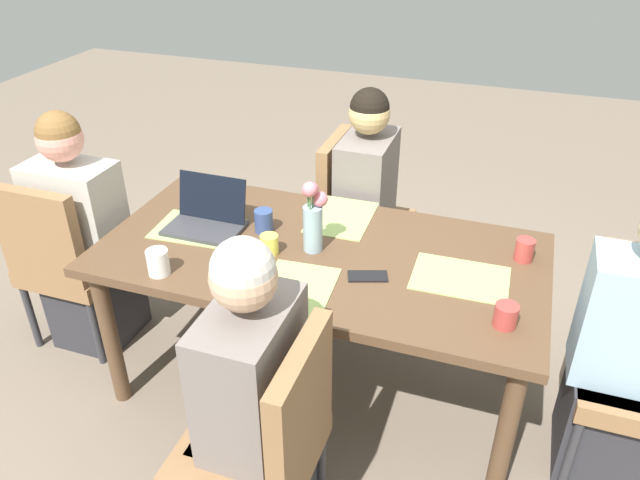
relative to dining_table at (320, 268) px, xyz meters
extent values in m
plane|color=#756656|center=(0.00, 0.00, -0.65)|extent=(10.00, 10.00, 0.00)
cube|color=brown|center=(0.00, 0.00, 0.06)|extent=(1.80, 0.91, 0.04)
cylinder|color=brown|center=(-0.82, -0.37, -0.30)|extent=(0.07, 0.07, 0.69)
cylinder|color=brown|center=(0.82, -0.37, -0.30)|extent=(0.07, 0.07, 0.69)
cylinder|color=brown|center=(-0.82, 0.37, -0.30)|extent=(0.07, 0.07, 0.69)
cylinder|color=brown|center=(0.82, 0.37, -0.30)|extent=(0.07, 0.07, 0.69)
cube|color=olive|center=(1.24, 0.02, -0.24)|extent=(0.44, 0.44, 0.08)
cube|color=olive|center=(1.24, 0.21, 0.02)|extent=(0.42, 0.06, 0.45)
cylinder|color=#333338|center=(1.43, -0.17, -0.47)|extent=(0.04, 0.04, 0.37)
cylinder|color=#333338|center=(1.05, -0.17, -0.47)|extent=(0.04, 0.04, 0.37)
cylinder|color=#333338|center=(1.43, 0.21, -0.47)|extent=(0.04, 0.04, 0.37)
cylinder|color=#333338|center=(1.05, 0.21, -0.47)|extent=(0.04, 0.04, 0.37)
cube|color=#2D2D33|center=(1.18, 0.02, -0.43)|extent=(0.34, 0.36, 0.45)
cube|color=#B7B2A8|center=(1.18, 0.02, 0.05)|extent=(0.40, 0.24, 0.50)
sphere|color=#DF9482|center=(1.18, 0.02, 0.42)|extent=(0.20, 0.20, 0.20)
sphere|color=brown|center=(1.18, 0.02, 0.45)|extent=(0.19, 0.19, 0.19)
cube|color=olive|center=(-0.02, 0.78, -0.24)|extent=(0.44, 0.44, 0.08)
cube|color=olive|center=(-0.21, 0.78, 0.02)|extent=(0.06, 0.42, 0.45)
cylinder|color=#333338|center=(0.17, 0.59, -0.47)|extent=(0.04, 0.04, 0.37)
cylinder|color=#333338|center=(-0.21, 0.59, -0.47)|extent=(0.04, 0.04, 0.37)
cube|color=#2D2D33|center=(-0.02, 0.72, -0.43)|extent=(0.36, 0.34, 0.45)
cube|color=slate|center=(-0.02, 0.72, 0.05)|extent=(0.24, 0.40, 0.50)
sphere|color=tan|center=(-0.02, 0.72, 0.42)|extent=(0.20, 0.20, 0.20)
sphere|color=beige|center=(-0.02, 0.72, 0.45)|extent=(0.19, 0.19, 0.19)
cube|color=olive|center=(-1.26, 0.03, -0.24)|extent=(0.44, 0.44, 0.08)
cylinder|color=#333338|center=(-1.07, 0.22, -0.47)|extent=(0.04, 0.04, 0.37)
cylinder|color=#333338|center=(-1.07, -0.16, -0.47)|extent=(0.04, 0.04, 0.37)
cube|color=#2D2D33|center=(-1.20, 0.03, -0.43)|extent=(0.34, 0.36, 0.45)
cube|color=olive|center=(0.01, -0.79, -0.24)|extent=(0.44, 0.44, 0.08)
cube|color=olive|center=(0.20, -0.79, 0.02)|extent=(0.06, 0.42, 0.45)
cylinder|color=#333338|center=(-0.18, -0.98, -0.47)|extent=(0.04, 0.04, 0.37)
cylinder|color=#333338|center=(-0.18, -0.60, -0.47)|extent=(0.04, 0.04, 0.37)
cylinder|color=#333338|center=(0.20, -0.98, -0.47)|extent=(0.04, 0.04, 0.37)
cylinder|color=#333338|center=(0.20, -0.60, -0.47)|extent=(0.04, 0.04, 0.37)
cube|color=#2D2D33|center=(0.01, -0.73, -0.43)|extent=(0.36, 0.34, 0.45)
cube|color=slate|center=(0.01, -0.73, 0.05)|extent=(0.24, 0.40, 0.50)
sphere|color=tan|center=(0.01, -0.73, 0.42)|extent=(0.20, 0.20, 0.20)
sphere|color=black|center=(0.01, -0.73, 0.45)|extent=(0.19, 0.19, 0.19)
cylinder|color=#8EA8B7|center=(0.03, 0.00, 0.18)|extent=(0.08, 0.08, 0.19)
sphere|color=#DB7584|center=(0.05, 0.00, 0.35)|extent=(0.05, 0.05, 0.05)
cylinder|color=#477A3D|center=(0.05, 0.00, 0.31)|extent=(0.01, 0.01, 0.07)
sphere|color=#DB7584|center=(0.03, 0.02, 0.37)|extent=(0.06, 0.06, 0.06)
cylinder|color=#477A3D|center=(0.03, 0.02, 0.32)|extent=(0.01, 0.01, 0.09)
sphere|color=#DB7584|center=(0.03, 0.00, 0.36)|extent=(0.05, 0.05, 0.05)
cylinder|color=#477A3D|center=(0.03, 0.00, 0.32)|extent=(0.01, 0.01, 0.08)
sphere|color=#DB7584|center=(0.01, -0.02, 0.31)|extent=(0.06, 0.06, 0.06)
cylinder|color=#477A3D|center=(0.01, -0.02, 0.29)|extent=(0.01, 0.01, 0.03)
sphere|color=#DB7584|center=(0.03, 0.00, 0.36)|extent=(0.05, 0.05, 0.05)
cylinder|color=#477A3D|center=(0.03, 0.00, 0.32)|extent=(0.01, 0.01, 0.08)
cube|color=#9EBC66|center=(0.56, 0.01, 0.09)|extent=(0.38, 0.28, 0.00)
cube|color=#9EBC66|center=(-0.01, 0.29, 0.09)|extent=(0.28, 0.38, 0.00)
cube|color=#9EBC66|center=(-0.57, 0.01, 0.09)|extent=(0.36, 0.27, 0.00)
cube|color=#9EBC66|center=(0.00, -0.29, 0.09)|extent=(0.27, 0.37, 0.00)
cube|color=#38383D|center=(0.52, 0.01, 0.10)|extent=(0.32, 0.22, 0.02)
cube|color=black|center=(0.52, -0.08, 0.20)|extent=(0.31, 0.05, 0.20)
cylinder|color=#33477A|center=(0.28, -0.07, 0.13)|extent=(0.08, 0.08, 0.10)
cylinder|color=#AD3D38|center=(-0.78, -0.20, 0.13)|extent=(0.07, 0.07, 0.09)
cylinder|color=white|center=(0.53, 0.36, 0.13)|extent=(0.08, 0.08, 0.10)
cylinder|color=#AD3D38|center=(-0.75, 0.25, 0.12)|extent=(0.08, 0.08, 0.08)
cylinder|color=#DBC64C|center=(0.18, 0.09, 0.12)|extent=(0.07, 0.07, 0.08)
cube|color=black|center=(-0.23, 0.12, 0.09)|extent=(0.17, 0.12, 0.01)
camera|label=1|loc=(-0.69, 1.99, 1.40)|focal=34.32mm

